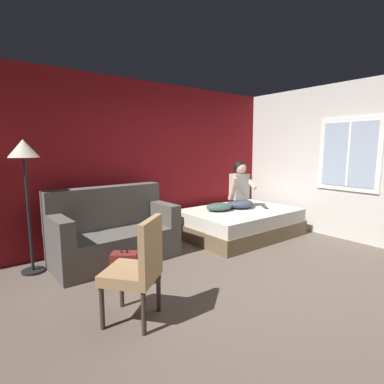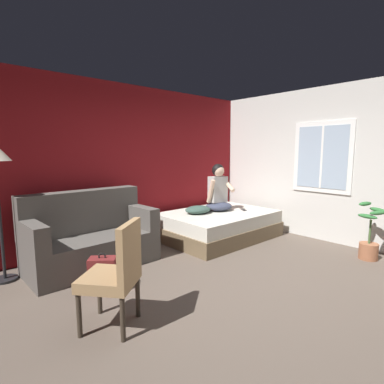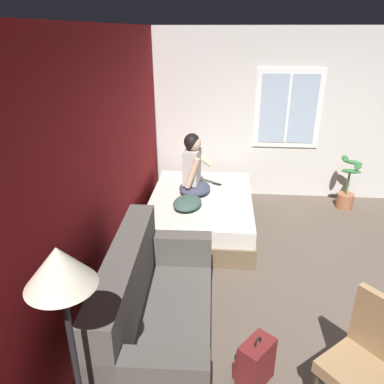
% 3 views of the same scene
% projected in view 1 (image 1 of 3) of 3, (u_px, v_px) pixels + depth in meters
% --- Properties ---
extents(ground_plane, '(40.00, 40.00, 0.00)m').
position_uv_depth(ground_plane, '(258.00, 293.00, 3.31)').
color(ground_plane, brown).
extents(wall_back_accent, '(10.50, 0.16, 2.70)m').
position_uv_depth(wall_back_accent, '(142.00, 162.00, 5.17)').
color(wall_back_accent, maroon).
rests_on(wall_back_accent, ground).
extents(wall_side_with_window, '(0.19, 6.49, 2.70)m').
position_uv_depth(wall_side_with_window, '(376.00, 163.00, 4.83)').
color(wall_side_with_window, silver).
rests_on(wall_side_with_window, ground).
extents(bed, '(2.05, 1.45, 0.48)m').
position_uv_depth(bed, '(240.00, 223.00, 5.49)').
color(bed, brown).
rests_on(bed, ground).
extents(couch, '(1.73, 0.88, 1.04)m').
position_uv_depth(couch, '(114.00, 233.00, 4.26)').
color(couch, '#514C47').
rests_on(couch, ground).
extents(side_chair, '(0.65, 0.65, 0.98)m').
position_uv_depth(side_chair, '(138.00, 266.00, 2.72)').
color(side_chair, '#382D23').
rests_on(side_chair, ground).
extents(person_seated, '(0.58, 0.51, 0.88)m').
position_uv_depth(person_seated, '(240.00, 189.00, 5.57)').
color(person_seated, '#383D51').
rests_on(person_seated, bed).
extents(backpack, '(0.35, 0.35, 0.46)m').
position_uv_depth(backpack, '(125.00, 270.00, 3.48)').
color(backpack, maroon).
rests_on(backpack, ground).
extents(throw_pillow, '(0.55, 0.46, 0.14)m').
position_uv_depth(throw_pillow, '(219.00, 207.00, 5.34)').
color(throw_pillow, '#385147').
rests_on(throw_pillow, bed).
extents(cell_phone, '(0.13, 0.16, 0.01)m').
position_uv_depth(cell_phone, '(266.00, 208.00, 5.58)').
color(cell_phone, black).
rests_on(cell_phone, bed).
extents(floor_lamp, '(0.36, 0.36, 1.70)m').
position_uv_depth(floor_lamp, '(24.00, 162.00, 3.68)').
color(floor_lamp, black).
rests_on(floor_lamp, ground).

